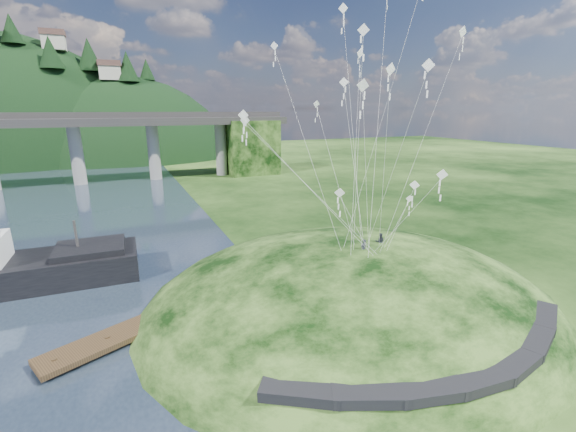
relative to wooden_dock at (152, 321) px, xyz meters
name	(u,v)px	position (x,y,z in m)	size (l,w,h in m)	color
ground	(271,336)	(7.64, -4.75, -0.48)	(320.00, 320.00, 0.00)	black
grass_hill	(350,318)	(15.64, -2.75, -1.98)	(36.00, 32.00, 13.00)	black
footpath	(459,364)	(15.10, -14.49, 1.60)	(22.29, 5.84, 0.83)	black
bridge	(18,140)	(-18.82, 65.32, 9.22)	(160.00, 11.00, 15.00)	#2D2B2B
wooden_dock	(152,321)	(0.00, 0.00, 0.00)	(15.09, 8.43, 1.10)	#342415
kite_flyers	(375,235)	(17.72, -2.80, 5.23)	(3.17, 1.70, 1.64)	#252932
kite_swarm	(358,86)	(16.39, -1.22, 16.92)	(16.97, 16.15, 20.48)	white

